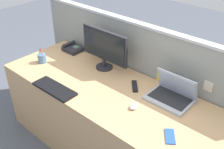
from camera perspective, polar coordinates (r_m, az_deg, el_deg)
ground_plane at (r=2.92m, az=-0.68°, el=-15.09°), size 10.00×10.00×0.00m
desk at (r=2.66m, az=-0.73°, el=-9.54°), size 2.16×0.81×0.75m
cubicle_divider at (r=2.79m, az=5.39°, el=-1.21°), size 2.59×0.07×1.23m
desktop_monitor at (r=2.64m, az=-1.59°, el=5.73°), size 0.55×0.17×0.40m
laptop at (r=2.33m, az=12.43°, el=-3.90°), size 0.37×0.28×0.22m
desk_phone at (r=3.10m, az=-8.18°, el=5.46°), size 0.20×0.18×0.08m
keyboard_main at (r=2.46m, az=-11.94°, el=-2.91°), size 0.44×0.17×0.02m
computer_mouse_right_hand at (r=2.20m, az=4.70°, el=-6.60°), size 0.07×0.11×0.03m
pen_cup at (r=2.90m, az=-14.44°, el=3.32°), size 0.08×0.08×0.18m
cell_phone_blue_case at (r=2.00m, az=12.03°, el=-12.53°), size 0.14×0.16×0.01m
tv_remote at (r=2.45m, az=4.76°, el=-2.45°), size 0.15×0.16×0.02m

